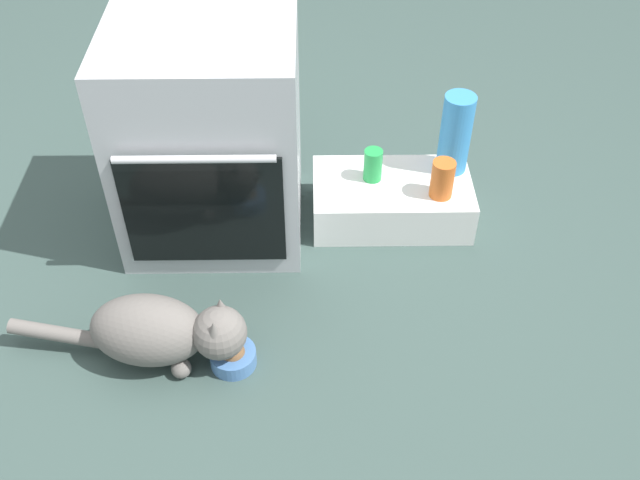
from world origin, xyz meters
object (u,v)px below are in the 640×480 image
(food_bowl, at_px, (233,356))
(oven, at_px, (209,137))
(cat, at_px, (161,331))
(sauce_jar, at_px, (442,179))
(water_bottle, at_px, (456,134))
(pantry_cabinet, at_px, (391,199))
(soda_can, at_px, (373,165))

(food_bowl, bearing_deg, oven, 98.69)
(cat, bearing_deg, sauce_jar, 39.57)
(water_bottle, bearing_deg, pantry_cabinet, -158.91)
(food_bowl, bearing_deg, sauce_jar, 40.93)
(oven, distance_m, food_bowl, 0.74)
(pantry_cabinet, bearing_deg, oven, -178.12)
(soda_can, bearing_deg, pantry_cabinet, -19.38)
(oven, height_order, pantry_cabinet, oven)
(pantry_cabinet, distance_m, cat, 0.98)
(sauce_jar, height_order, soda_can, sauce_jar)
(oven, bearing_deg, water_bottle, 7.03)
(cat, bearing_deg, soda_can, 52.16)
(cat, relative_size, soda_can, 6.11)
(pantry_cabinet, distance_m, sauce_jar, 0.23)
(cat, xyz_separation_m, water_bottle, (0.95, 0.73, 0.18))
(food_bowl, bearing_deg, soda_can, 56.57)
(oven, bearing_deg, sauce_jar, -3.58)
(water_bottle, height_order, soda_can, water_bottle)
(sauce_jar, bearing_deg, cat, -147.42)
(soda_can, bearing_deg, oven, -175.25)
(food_bowl, distance_m, sauce_jar, 0.93)
(pantry_cabinet, xyz_separation_m, soda_can, (-0.07, 0.03, 0.14))
(pantry_cabinet, relative_size, cat, 0.77)
(sauce_jar, distance_m, water_bottle, 0.18)
(water_bottle, bearing_deg, sauce_jar, -110.66)
(food_bowl, relative_size, sauce_jar, 1.00)
(pantry_cabinet, relative_size, water_bottle, 1.89)
(pantry_cabinet, xyz_separation_m, water_bottle, (0.22, 0.08, 0.23))
(oven, bearing_deg, soda_can, 4.75)
(oven, relative_size, pantry_cabinet, 1.33)
(food_bowl, bearing_deg, cat, 173.01)
(pantry_cabinet, xyz_separation_m, cat, (-0.74, -0.64, 0.04))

